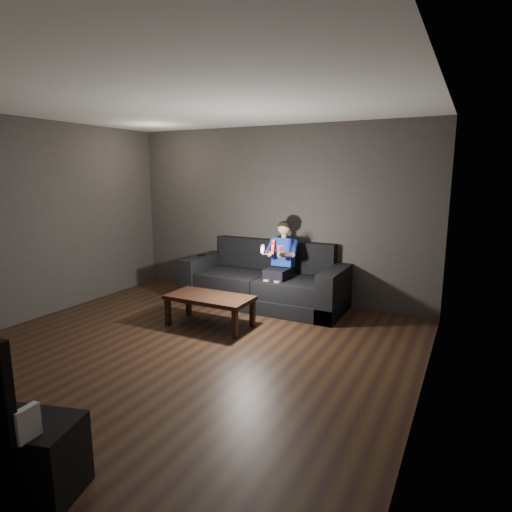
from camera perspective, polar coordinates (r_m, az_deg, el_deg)
The scene contains 12 objects.
floor at distance 4.99m, azimuth -9.94°, elevation -12.52°, with size 5.00×5.00×0.00m, color black.
back_wall at distance 6.77m, azimuth 2.56°, elevation 5.63°, with size 5.00×0.04×2.70m, color #35312E.
left_wall at distance 6.46m, azimuth -28.41°, elevation 4.08°, with size 0.04×5.00×2.70m, color #35312E.
right_wall at distance 3.69m, azimuth 21.99°, elevation 0.43°, with size 0.04×5.00×2.70m, color #35312E.
ceiling at distance 4.65m, azimuth -11.10°, elevation 19.74°, with size 5.00×5.00×0.02m, color silver.
sofa at distance 6.56m, azimuth 1.29°, elevation -3.77°, with size 2.46×1.06×0.95m.
child at distance 6.28m, azimuth 3.32°, elevation -0.05°, with size 0.47×0.58×1.16m.
wii_remote_red at distance 5.80m, azimuth 2.35°, elevation 1.20°, with size 0.05×0.08×0.19m.
nunchuk_white at distance 5.88m, azimuth 0.88°, elevation 0.94°, with size 0.07×0.09×0.15m.
wii_remote_black at distance 6.94m, azimuth -7.26°, elevation 0.13°, with size 0.06×0.15×0.03m.
coffee_table at distance 5.64m, azimuth -6.19°, elevation -5.82°, with size 1.12×0.56×0.41m.
wii_console at distance 2.90m, azimuth -28.20°, elevation -19.07°, with size 0.05×0.15×0.20m, color white.
Camera 1 is at (2.81, -3.63, 1.97)m, focal length 30.00 mm.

